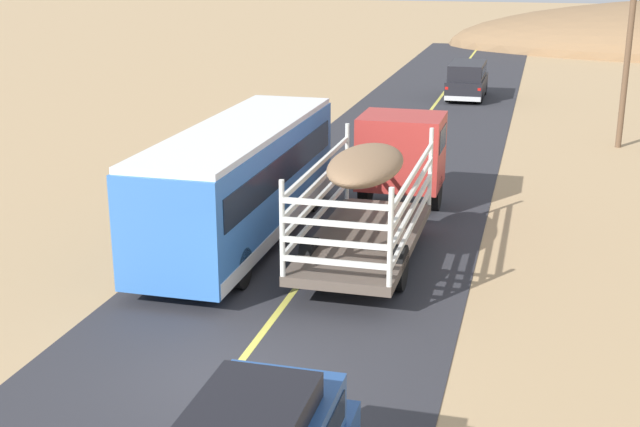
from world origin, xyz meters
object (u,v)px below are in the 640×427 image
object	(u,v)px
livestock_truck	(389,168)
power_pole_mid	(630,38)
car_far	(467,79)
bus	(241,180)

from	to	relation	value
livestock_truck	power_pole_mid	bearing A→B (deg)	60.57
car_far	power_pole_mid	world-z (taller)	power_pole_mid
bus	car_far	world-z (taller)	bus
livestock_truck	power_pole_mid	size ratio (longest dim) A/B	1.18
livestock_truck	car_far	size ratio (longest dim) A/B	2.10
power_pole_mid	livestock_truck	bearing A→B (deg)	-119.43
bus	power_pole_mid	distance (m)	18.62
livestock_truck	bus	size ratio (longest dim) A/B	0.97
livestock_truck	bus	distance (m)	4.23
livestock_truck	bus	world-z (taller)	bus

